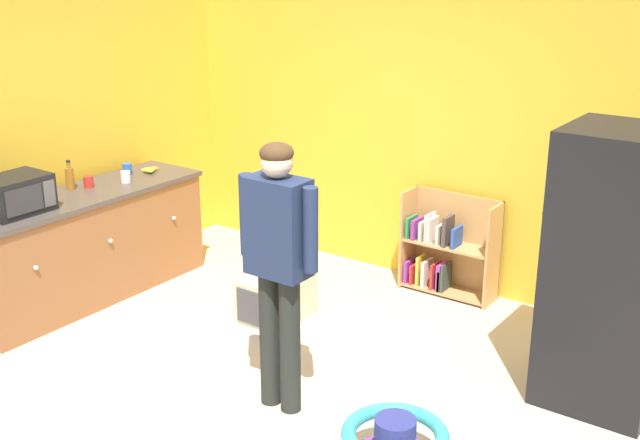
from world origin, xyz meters
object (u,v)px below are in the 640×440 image
amber_bottle (70,178)px  microwave (15,195)px  standing_person (278,255)px  pet_carrier (276,297)px  blue_cup (127,169)px  banana_bunch (151,169)px  refrigerator (612,270)px  red_cup (89,182)px  kitchen_counter (86,245)px  white_cup (126,177)px  bookshelf (446,251)px

amber_bottle → microwave: bearing=-74.8°
standing_person → microwave: (-2.34, -0.19, 0.01)m
pet_carrier → blue_cup: (-1.66, 0.03, 0.77)m
pet_carrier → banana_bunch: bearing=172.9°
refrigerator → red_cup: bearing=-170.0°
kitchen_counter → amber_bottle: bearing=171.6°
red_cup → microwave: bearing=-82.5°
microwave → red_cup: microwave is taller
refrigerator → standing_person: refrigerator is taller
standing_person → white_cup: (-2.30, 0.84, -0.09)m
microwave → blue_cup: size_ratio=5.05×
banana_bunch → amber_bottle: bearing=-101.3°
blue_cup → bookshelf: bearing=25.7°
amber_bottle → white_cup: amber_bottle is taller
standing_person → pet_carrier: 1.55m
standing_person → pet_carrier: standing_person is taller
kitchen_counter → blue_cup: 0.80m
standing_person → blue_cup: (-2.49, 1.02, -0.09)m
blue_cup → microwave: bearing=-82.9°
refrigerator → white_cup: 3.94m
banana_bunch → blue_cup: bearing=-129.7°
red_cup → blue_cup: 0.47m
microwave → red_cup: bearing=97.5°
white_cup → pet_carrier: bearing=5.8°
bookshelf → standing_person: 2.32m
refrigerator → amber_bottle: 4.20m
kitchen_counter → refrigerator: (3.97, 0.86, 0.44)m
amber_bottle → red_cup: (0.07, 0.13, -0.05)m
bookshelf → pet_carrier: (-0.84, -1.24, -0.19)m
refrigerator → red_cup: refrigerator is taller
blue_cup → standing_person: bearing=-22.4°
bookshelf → banana_bunch: banana_bunch is taller
pet_carrier → banana_bunch: size_ratio=3.49×
banana_bunch → blue_cup: size_ratio=1.67×
refrigerator → microwave: (-3.95, -1.46, 0.15)m
standing_person → blue_cup: 2.69m
refrigerator → standing_person: size_ratio=1.03×
refrigerator → amber_bottle: bearing=-168.5°
bookshelf → banana_bunch: size_ratio=5.37×
pet_carrier → refrigerator: bearing=6.6°
bookshelf → blue_cup: 2.83m
standing_person → microwave: standing_person is taller
banana_bunch → red_cup: 0.62m
kitchen_counter → bookshelf: 2.98m
kitchen_counter → microwave: microwave is taller
bookshelf → microwave: 3.43m
bookshelf → pet_carrier: bookshelf is taller
amber_bottle → bookshelf: bearing=35.4°
amber_bottle → red_cup: amber_bottle is taller
bookshelf → white_cup: (-2.31, -1.39, 0.58)m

